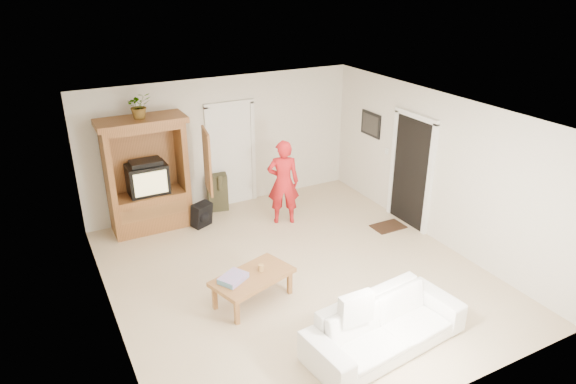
# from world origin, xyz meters

# --- Properties ---
(floor) EXTENTS (6.00, 6.00, 0.00)m
(floor) POSITION_xyz_m (0.00, 0.00, 0.00)
(floor) COLOR #C9AE86
(floor) RESTS_ON ground
(ceiling) EXTENTS (6.00, 6.00, 0.00)m
(ceiling) POSITION_xyz_m (0.00, 0.00, 2.60)
(ceiling) COLOR white
(ceiling) RESTS_ON floor
(wall_back) EXTENTS (5.50, 0.00, 5.50)m
(wall_back) POSITION_xyz_m (0.00, 3.00, 1.30)
(wall_back) COLOR silver
(wall_back) RESTS_ON floor
(wall_front) EXTENTS (5.50, 0.00, 5.50)m
(wall_front) POSITION_xyz_m (0.00, -3.00, 1.30)
(wall_front) COLOR silver
(wall_front) RESTS_ON floor
(wall_left) EXTENTS (0.00, 6.00, 6.00)m
(wall_left) POSITION_xyz_m (-2.75, 0.00, 1.30)
(wall_left) COLOR silver
(wall_left) RESTS_ON floor
(wall_right) EXTENTS (0.00, 6.00, 6.00)m
(wall_right) POSITION_xyz_m (2.75, 0.00, 1.30)
(wall_right) COLOR silver
(wall_right) RESTS_ON floor
(armoire) EXTENTS (1.82, 1.14, 2.10)m
(armoire) POSITION_xyz_m (-1.58, 2.66, 0.91)
(armoire) COLOR #93572D
(armoire) RESTS_ON floor
(door_back) EXTENTS (0.85, 0.05, 2.04)m
(door_back) POSITION_xyz_m (0.15, 2.97, 1.02)
(door_back) COLOR white
(door_back) RESTS_ON floor
(doorway_right) EXTENTS (0.05, 0.90, 2.04)m
(doorway_right) POSITION_xyz_m (2.73, 0.60, 1.02)
(doorway_right) COLOR black
(doorway_right) RESTS_ON floor
(framed_picture) EXTENTS (0.03, 0.60, 0.48)m
(framed_picture) POSITION_xyz_m (2.73, 1.90, 1.60)
(framed_picture) COLOR black
(framed_picture) RESTS_ON wall_right
(doormat) EXTENTS (0.60, 0.40, 0.02)m
(doormat) POSITION_xyz_m (2.30, 0.60, 0.01)
(doormat) COLOR #382316
(doormat) RESTS_ON floor
(plant) EXTENTS (0.42, 0.37, 0.45)m
(plant) POSITION_xyz_m (-1.60, 2.63, 2.32)
(plant) COLOR #4C7238
(plant) RESTS_ON armoire
(man) EXTENTS (0.70, 0.59, 1.62)m
(man) POSITION_xyz_m (0.67, 1.72, 0.81)
(man) COLOR red
(man) RESTS_ON floor
(sofa) EXTENTS (2.23, 1.08, 0.63)m
(sofa) POSITION_xyz_m (0.19, -2.01, 0.31)
(sofa) COLOR white
(sofa) RESTS_ON floor
(coffee_table) EXTENTS (1.30, 0.95, 0.43)m
(coffee_table) POSITION_xyz_m (-0.89, -0.34, 0.38)
(coffee_table) COLOR #A07137
(coffee_table) RESTS_ON floor
(towel) EXTENTS (0.47, 0.43, 0.08)m
(towel) POSITION_xyz_m (-1.19, -0.34, 0.47)
(towel) COLOR #EC4EA9
(towel) RESTS_ON coffee_table
(candle) EXTENTS (0.08, 0.08, 0.10)m
(candle) POSITION_xyz_m (-0.73, -0.28, 0.48)
(candle) COLOR tan
(candle) RESTS_ON coffee_table
(backpack_black) EXTENTS (0.42, 0.35, 0.45)m
(backpack_black) POSITION_xyz_m (-0.77, 2.27, 0.22)
(backpack_black) COLOR black
(backpack_black) RESTS_ON floor
(backpack_olive) EXTENTS (0.45, 0.37, 0.74)m
(backpack_olive) POSITION_xyz_m (-0.23, 2.83, 0.37)
(backpack_olive) COLOR #47442B
(backpack_olive) RESTS_ON floor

